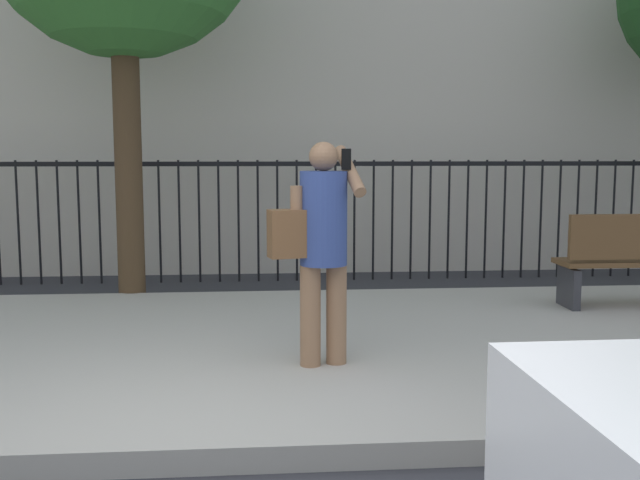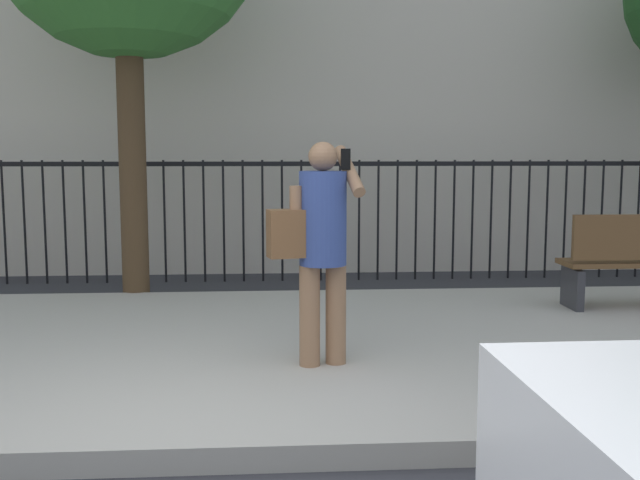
# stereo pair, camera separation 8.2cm
# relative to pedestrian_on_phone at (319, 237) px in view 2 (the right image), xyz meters

# --- Properties ---
(ground_plane) EXTENTS (60.00, 60.00, 0.00)m
(ground_plane) POSITION_rel_pedestrian_on_phone_xyz_m (-0.83, -1.49, -1.09)
(ground_plane) COLOR #333338
(sidewalk) EXTENTS (28.00, 4.40, 0.15)m
(sidewalk) POSITION_rel_pedestrian_on_phone_xyz_m (-0.83, 0.71, -1.01)
(sidewalk) COLOR #B2ADA3
(sidewalk) RESTS_ON ground
(iron_fence) EXTENTS (12.03, 0.04, 1.60)m
(iron_fence) POSITION_rel_pedestrian_on_phone_xyz_m (-0.83, 4.41, -0.07)
(iron_fence) COLOR black
(iron_fence) RESTS_ON ground
(pedestrian_on_phone) EXTENTS (0.70, 0.49, 1.62)m
(pedestrian_on_phone) POSITION_rel_pedestrian_on_phone_xyz_m (0.00, 0.00, 0.00)
(pedestrian_on_phone) COLOR #936B4C
(pedestrian_on_phone) RESTS_ON sidewalk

